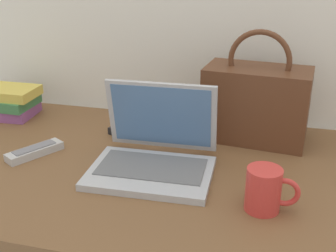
# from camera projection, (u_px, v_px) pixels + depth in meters

# --- Properties ---
(desk) EXTENTS (1.60, 0.76, 0.03)m
(desk) POSITION_uv_depth(u_px,v_px,m) (180.00, 174.00, 1.14)
(desk) COLOR brown
(desk) RESTS_ON ground
(laptop) EXTENTS (0.32, 0.27, 0.22)m
(laptop) POSITION_uv_depth(u_px,v_px,m) (154.00, 152.00, 1.12)
(laptop) COLOR #B2B5BA
(laptop) RESTS_ON desk
(coffee_mug) EXTENTS (0.12, 0.08, 0.10)m
(coffee_mug) POSITION_uv_depth(u_px,v_px,m) (265.00, 190.00, 0.94)
(coffee_mug) COLOR red
(coffee_mug) RESTS_ON desk
(remote_control_near) EXTENTS (0.10, 0.17, 0.02)m
(remote_control_near) POSITION_uv_depth(u_px,v_px,m) (130.00, 124.00, 1.39)
(remote_control_near) COLOR black
(remote_control_near) RESTS_ON desk
(remote_control_far) EXTENTS (0.12, 0.16, 0.02)m
(remote_control_far) POSITION_uv_depth(u_px,v_px,m) (35.00, 151.00, 1.21)
(remote_control_far) COLOR #B7B7B7
(remote_control_far) RESTS_ON desk
(handbag) EXTENTS (0.31, 0.19, 0.33)m
(handbag) POSITION_uv_depth(u_px,v_px,m) (256.00, 102.00, 1.27)
(handbag) COLOR #59331E
(handbag) RESTS_ON desk
(book_stack) EXTENTS (0.18, 0.15, 0.10)m
(book_stack) POSITION_uv_depth(u_px,v_px,m) (11.00, 102.00, 1.47)
(book_stack) COLOR #8C4C8C
(book_stack) RESTS_ON desk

